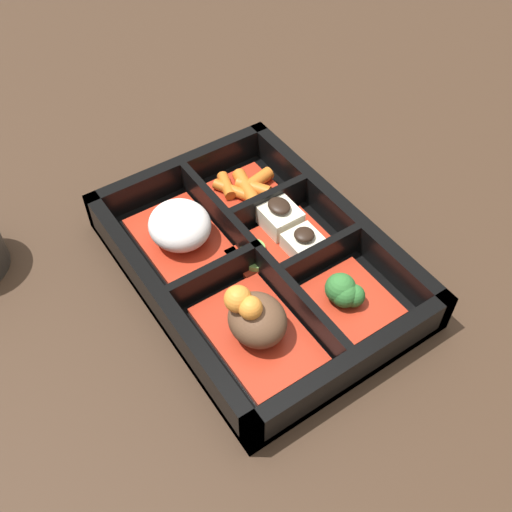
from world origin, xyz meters
TOP-DOWN VIEW (x-y plane):
  - ground_plane at (0.00, 0.00)m, footprint 3.00×3.00m
  - bento_base at (0.00, 0.00)m, footprint 0.30×0.21m
  - bento_rim at (0.00, -0.00)m, footprint 0.30×0.21m
  - bowl_stew at (-0.07, 0.04)m, footprint 0.11×0.07m
  - bowl_rice at (0.07, 0.04)m, footprint 0.11×0.07m
  - bowl_greens at (-0.08, -0.04)m, footprint 0.08×0.07m
  - bowl_tofu at (0.01, -0.05)m, footprint 0.08×0.07m
  - bowl_carrots at (0.09, -0.05)m, footprint 0.06×0.07m
  - bowl_pickles at (0.01, -0.00)m, footprint 0.04×0.03m

SIDE VIEW (x-z plane):
  - ground_plane at x=0.00m, z-range 0.00..0.00m
  - bento_base at x=0.00m, z-range 0.00..0.01m
  - bowl_pickles at x=0.01m, z-range 0.01..0.02m
  - bowl_carrots at x=0.09m, z-range 0.01..0.03m
  - bento_rim at x=0.00m, z-range 0.00..0.04m
  - bowl_greens at x=-0.08m, z-range 0.01..0.04m
  - bowl_tofu at x=0.01m, z-range 0.01..0.04m
  - bowl_rice at x=0.07m, z-range 0.01..0.05m
  - bowl_stew at x=-0.07m, z-range 0.00..0.06m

